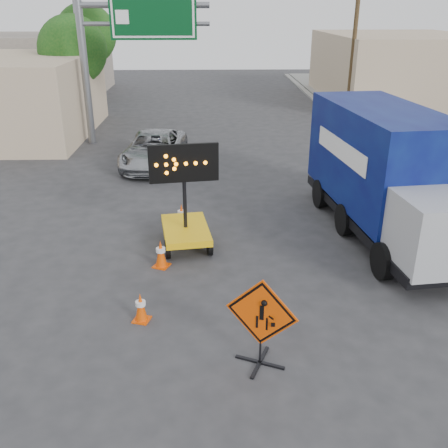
{
  "coord_description": "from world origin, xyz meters",
  "views": [
    {
      "loc": [
        -0.53,
        -6.97,
        6.32
      ],
      "look_at": [
        -0.23,
        3.92,
        1.57
      ],
      "focal_mm": 40.0,
      "sensor_mm": 36.0,
      "label": 1
    }
  ],
  "objects_px": {
    "construction_sign": "(261,321)",
    "arrow_board": "(186,224)",
    "pickup_truck": "(154,149)",
    "box_truck": "(386,180)"
  },
  "relations": [
    {
      "from": "arrow_board",
      "to": "box_truck",
      "type": "distance_m",
      "value": 5.97
    },
    {
      "from": "arrow_board",
      "to": "pickup_truck",
      "type": "distance_m",
      "value": 8.14
    },
    {
      "from": "arrow_board",
      "to": "box_truck",
      "type": "bearing_deg",
      "value": -1.66
    },
    {
      "from": "pickup_truck",
      "to": "box_truck",
      "type": "bearing_deg",
      "value": -39.7
    },
    {
      "from": "arrow_board",
      "to": "construction_sign",
      "type": "bearing_deg",
      "value": -81.27
    },
    {
      "from": "construction_sign",
      "to": "arrow_board",
      "type": "distance_m",
      "value": 5.54
    },
    {
      "from": "construction_sign",
      "to": "pickup_truck",
      "type": "relative_size",
      "value": 0.36
    },
    {
      "from": "construction_sign",
      "to": "arrow_board",
      "type": "height_order",
      "value": "arrow_board"
    },
    {
      "from": "arrow_board",
      "to": "box_truck",
      "type": "relative_size",
      "value": 0.38
    },
    {
      "from": "construction_sign",
      "to": "arrow_board",
      "type": "relative_size",
      "value": 0.62
    }
  ]
}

